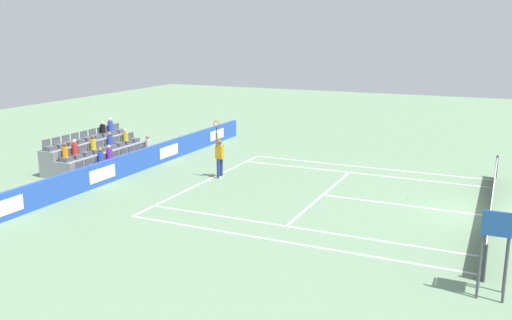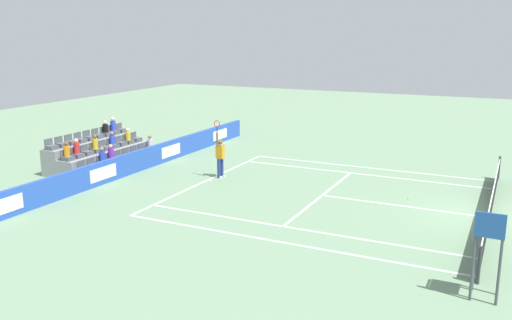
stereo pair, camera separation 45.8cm
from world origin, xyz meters
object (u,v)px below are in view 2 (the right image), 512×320
Objects in this scene: umpire_chair at (489,242)px; tennis_net at (492,205)px; loose_tennis_ball at (408,198)px; tennis_player at (220,156)px.

tennis_net is at bearing -178.30° from umpire_chair.
loose_tennis_ball is at bearing -108.48° from tennis_net.
tennis_net is 3.32m from loose_tennis_ball.
tennis_player is at bearing -122.28° from umpire_chair.
umpire_chair reaches higher than tennis_net.
umpire_chair is at bearing 1.70° from tennis_net.
tennis_player reaches higher than tennis_net.
tennis_player is 1.22× the size of umpire_chair.
tennis_player reaches higher than umpire_chair.
umpire_chair is 34.41× the size of loose_tennis_ball.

